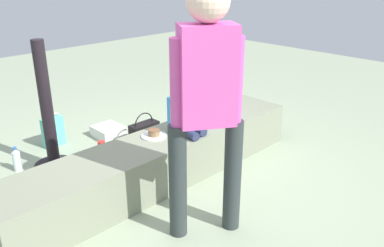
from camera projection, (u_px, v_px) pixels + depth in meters
The scene contains 12 objects.
ground_plane at pixel (162, 180), 3.58m from camera, with size 12.00×12.00×0.00m, color #93A284.
concrete_ledge at pixel (162, 160), 3.51m from camera, with size 2.92×0.53×0.40m, color gray.
child_seated at pixel (183, 109), 3.48m from camera, with size 0.28×0.33×0.48m.
adult_standing at pixel (207, 92), 2.53m from camera, with size 0.45×0.37×1.73m.
cake_plate at pixel (154, 134), 3.46m from camera, with size 0.22×0.22×0.07m.
gift_bag at pixel (53, 131), 4.19m from camera, with size 0.22×0.08×0.36m.
railing_post at pixel (49, 122), 3.63m from camera, with size 0.36×0.36×1.20m.
water_bottle_near_gift at pixel (120, 158), 3.80m from camera, with size 0.07×0.07×0.18m.
water_bottle_far_side at pixel (17, 160), 3.70m from camera, with size 0.07×0.07×0.24m.
party_cup_red at pixel (102, 146), 4.10m from camera, with size 0.07×0.07×0.11m, color red.
cake_box_white at pixel (108, 131), 4.45m from camera, with size 0.28×0.31×0.12m, color white.
handbag_black_leather at pixel (144, 133), 4.25m from camera, with size 0.32×0.13×0.35m.
Camera 1 is at (-2.02, -2.41, 1.80)m, focal length 37.66 mm.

